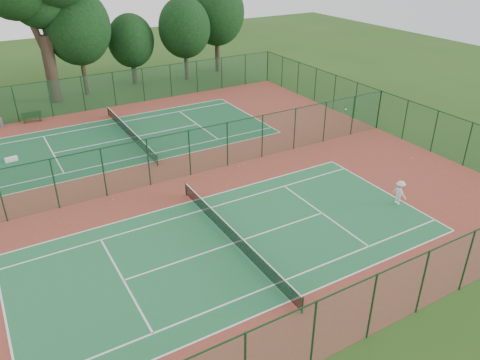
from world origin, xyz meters
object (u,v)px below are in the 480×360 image
player_near (399,193)px  kit_bag (11,159)px  bench (32,117)px  trash_bin (0,122)px

player_near → kit_bag: 28.64m
player_near → kit_bag: (-20.82, 19.65, -0.67)m
kit_bag → bench: bearing=64.9°
trash_bin → kit_bag: 8.35m
player_near → bench: 33.18m
player_near → bench: (-18.00, 27.87, -0.29)m
trash_bin → kit_bag: bearing=-90.8°
trash_bin → kit_bag: (-0.12, -8.34, -0.28)m
trash_bin → player_near: bearing=-53.5°
player_near → trash_bin: size_ratio=1.85×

